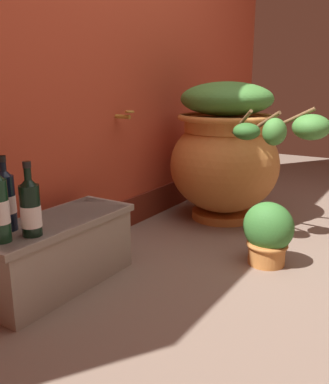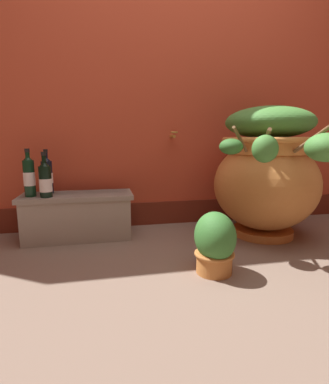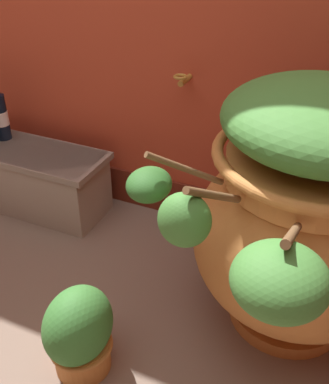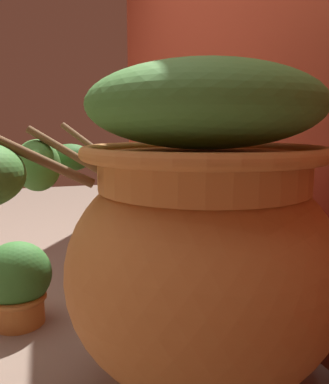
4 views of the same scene
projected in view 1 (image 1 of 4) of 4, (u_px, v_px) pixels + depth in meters
The scene contains 7 objects.
ground_plane at pixel (294, 275), 1.98m from camera, with size 7.00×7.00×0.00m, color #7A6656.
back_wall at pixel (94, 9), 2.28m from camera, with size 4.40×0.33×2.60m.
terracotta_urn at pixel (226, 151), 2.71m from camera, with size 0.83×1.00×0.91m.
stone_ledge at pixel (57, 250), 1.84m from camera, with size 0.75×0.30×0.31m.
wine_bottle_middle at pixel (30, 207), 1.58m from camera, with size 0.08×0.08×0.29m.
wine_bottle_right at pixel (6, 199), 1.64m from camera, with size 0.07×0.07×0.30m.
potted_shrub at pixel (268, 233), 2.07m from camera, with size 0.21×0.26×0.32m.
Camera 1 is at (-1.87, -0.45, 0.88)m, focal length 38.59 mm.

